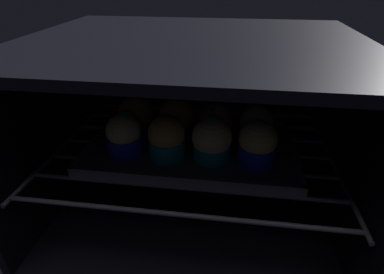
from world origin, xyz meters
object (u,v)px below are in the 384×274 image
(muffin_row0_col2, at_px, (212,140))
(muffin_row1_col1, at_px, (176,119))
(baking_tray, at_px, (192,148))
(muffin_row1_col2, at_px, (216,123))
(muffin_row0_col1, at_px, (167,138))
(muffin_row0_col3, at_px, (258,143))
(muffin_row1_col3, at_px, (256,126))
(muffin_row0_col0, at_px, (124,135))
(muffin_row1_col0, at_px, (136,116))

(muffin_row0_col2, distance_m, muffin_row1_col1, 0.11)
(baking_tray, relative_size, muffin_row0_col2, 4.64)
(baking_tray, xyz_separation_m, muffin_row1_col2, (0.04, 0.04, 0.04))
(baking_tray, distance_m, muffin_row1_col1, 0.07)
(muffin_row0_col1, bearing_deg, muffin_row0_col3, 0.45)
(muffin_row0_col1, xyz_separation_m, muffin_row1_col3, (0.16, 0.08, -0.00))
(muffin_row1_col1, bearing_deg, muffin_row0_col0, -137.80)
(muffin_row0_col3, height_order, muffin_row1_col1, muffin_row0_col3)
(muffin_row0_col0, relative_size, muffin_row1_col2, 1.11)
(baking_tray, relative_size, muffin_row0_col0, 4.67)
(muffin_row1_col0, distance_m, muffin_row1_col2, 0.16)
(muffin_row0_col3, distance_m, muffin_row1_col1, 0.17)
(muffin_row0_col3, height_order, muffin_row1_col3, muffin_row0_col3)
(muffin_row0_col1, bearing_deg, muffin_row0_col0, 179.87)
(muffin_row0_col3, bearing_deg, muffin_row0_col1, -179.55)
(muffin_row0_col0, bearing_deg, muffin_row1_col3, 17.48)
(muffin_row0_col0, xyz_separation_m, muffin_row1_col2, (0.16, 0.08, -0.00))
(baking_tray, height_order, muffin_row1_col2, muffin_row1_col2)
(muffin_row0_col2, relative_size, muffin_row1_col0, 1.02)
(baking_tray, height_order, muffin_row0_col0, muffin_row0_col0)
(muffin_row0_col3, relative_size, muffin_row1_col1, 1.04)
(muffin_row0_col2, bearing_deg, muffin_row1_col0, 155.24)
(muffin_row0_col1, relative_size, muffin_row1_col2, 1.06)
(muffin_row0_col0, bearing_deg, muffin_row1_col0, 90.13)
(muffin_row1_col3, bearing_deg, muffin_row1_col2, 179.25)
(muffin_row0_col1, bearing_deg, muffin_row1_col0, 135.63)
(muffin_row1_col0, bearing_deg, muffin_row0_col2, -24.76)
(muffin_row0_col3, bearing_deg, muffin_row1_col3, 89.13)
(muffin_row0_col0, relative_size, muffin_row0_col3, 0.99)
(baking_tray, distance_m, muffin_row1_col2, 0.07)
(muffin_row0_col2, bearing_deg, baking_tray, 138.82)
(muffin_row1_col0, bearing_deg, baking_tray, -17.87)
(muffin_row0_col2, bearing_deg, muffin_row1_col1, 136.84)
(muffin_row0_col2, xyz_separation_m, muffin_row1_col3, (0.08, 0.07, -0.00))
(muffin_row0_col3, height_order, muffin_row1_col0, muffin_row0_col3)
(baking_tray, relative_size, muffin_row1_col0, 4.75)
(muffin_row0_col1, bearing_deg, baking_tray, 43.85)
(muffin_row0_col2, distance_m, muffin_row1_col2, 0.07)
(muffin_row0_col1, height_order, muffin_row1_col3, muffin_row0_col1)
(baking_tray, xyz_separation_m, muffin_row0_col3, (0.12, -0.04, 0.04))
(muffin_row0_col1, distance_m, muffin_row1_col3, 0.18)
(muffin_row1_col0, bearing_deg, muffin_row0_col3, -17.67)
(muffin_row0_col3, bearing_deg, muffin_row1_col2, 135.67)
(muffin_row1_col2, bearing_deg, muffin_row0_col2, -91.62)
(muffin_row0_col0, xyz_separation_m, muffin_row1_col1, (0.08, 0.08, 0.00))
(muffin_row0_col2, distance_m, muffin_row1_col3, 0.11)
(muffin_row1_col0, height_order, muffin_row1_col3, muffin_row1_col0)
(baking_tray, relative_size, muffin_row1_col3, 5.18)
(baking_tray, height_order, muffin_row1_col3, muffin_row1_col3)
(muffin_row0_col2, height_order, muffin_row1_col3, muffin_row0_col2)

